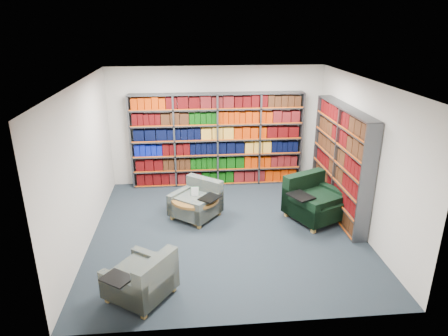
{
  "coord_description": "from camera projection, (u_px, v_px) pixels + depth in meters",
  "views": [
    {
      "loc": [
        -0.67,
        -6.67,
        3.78
      ],
      "look_at": [
        0.0,
        0.6,
        1.05
      ],
      "focal_mm": 32.0,
      "sensor_mm": 36.0,
      "label": 1
    }
  ],
  "objects": [
    {
      "name": "chair_green_right",
      "position": [
        312.0,
        202.0,
        7.99
      ],
      "size": [
        1.29,
        1.28,
        0.87
      ],
      "color": "black",
      "rests_on": "ground"
    },
    {
      "name": "chair_teal_front",
      "position": [
        144.0,
        281.0,
        5.66
      ],
      "size": [
        1.12,
        1.12,
        0.73
      ],
      "color": "#081C3D",
      "rests_on": "ground"
    },
    {
      "name": "room_shell",
      "position": [
        227.0,
        161.0,
        7.11
      ],
      "size": [
        5.02,
        5.02,
        2.82
      ],
      "color": "black",
      "rests_on": "ground"
    },
    {
      "name": "bookshelf_back",
      "position": [
        217.0,
        140.0,
        9.4
      ],
      "size": [
        4.0,
        0.28,
        2.2
      ],
      "color": "#47494F",
      "rests_on": "ground"
    },
    {
      "name": "bookshelf_right",
      "position": [
        340.0,
        162.0,
        7.98
      ],
      "size": [
        0.28,
        2.5,
        2.2
      ],
      "color": "#47494F",
      "rests_on": "ground"
    },
    {
      "name": "coffee_table",
      "position": [
        195.0,
        202.0,
        7.97
      ],
      "size": [
        0.96,
        0.96,
        0.67
      ],
      "color": "brown",
      "rests_on": "ground"
    },
    {
      "name": "chair_teal_left",
      "position": [
        198.0,
        202.0,
        8.08
      ],
      "size": [
        1.15,
        1.15,
        0.75
      ],
      "color": "#081C3D",
      "rests_on": "ground"
    }
  ]
}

